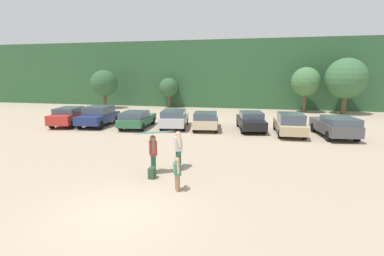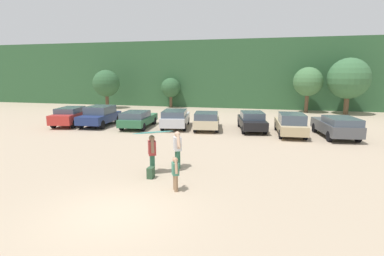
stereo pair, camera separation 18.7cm
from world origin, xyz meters
TOP-DOWN VIEW (x-y plane):
  - ground_plane at (0.00, 0.00)m, footprint 120.00×120.00m
  - hillside_ridge at (0.00, 35.05)m, footprint 108.00×12.00m
  - tree_far_right at (-14.48, 25.47)m, footprint 3.22×3.22m
  - tree_right at (-7.15, 28.19)m, footprint 2.40×2.40m
  - tree_center_right at (8.77, 26.94)m, footprint 3.11×3.11m
  - tree_left at (12.63, 26.40)m, footprint 4.21×4.21m
  - parked_car_red at (-11.16, 13.74)m, footprint 2.64×5.03m
  - parked_car_navy at (-8.68, 13.96)m, footprint 2.25×4.48m
  - parked_car_forest_green at (-5.30, 13.85)m, footprint 2.25×4.68m
  - parked_car_silver at (-2.42, 14.54)m, footprint 2.56×4.72m
  - parked_car_champagne at (0.12, 14.35)m, footprint 2.35×4.43m
  - parked_car_black at (3.46, 14.81)m, footprint 2.48×4.62m
  - parked_car_tan at (6.14, 13.66)m, footprint 2.00×4.84m
  - parked_car_dark_gray at (9.04, 13.52)m, footprint 2.54×4.84m
  - person_adult at (-0.24, 3.90)m, footprint 0.46×0.70m
  - person_child at (1.32, 2.19)m, footprint 0.37×0.58m
  - person_companion at (0.62, 4.83)m, footprint 0.49×0.76m
  - surfboard_teal at (-0.12, 3.77)m, footprint 1.73×1.42m
  - backpack_dropped at (-0.05, 3.21)m, footprint 0.24×0.34m

SIDE VIEW (x-z plane):
  - ground_plane at x=0.00m, z-range 0.00..0.00m
  - backpack_dropped at x=-0.05m, z-range 0.00..0.45m
  - person_child at x=1.32m, z-range 0.08..1.33m
  - parked_car_forest_green at x=-5.30m, z-range 0.05..1.39m
  - parked_car_black at x=3.46m, z-range 0.03..1.44m
  - parked_car_champagne at x=0.12m, z-range 0.04..1.44m
  - parked_car_silver at x=-2.42m, z-range 0.06..1.49m
  - parked_car_tan at x=6.14m, z-range 0.01..1.57m
  - parked_car_dark_gray at x=9.04m, z-range 0.06..1.53m
  - parked_car_red at x=-11.16m, z-range 0.06..1.54m
  - parked_car_navy at x=-8.68m, z-range 0.04..1.65m
  - person_adult at x=-0.24m, z-range 0.11..1.75m
  - person_companion at x=0.62m, z-range 0.11..1.78m
  - surfboard_teal at x=-0.12m, z-range 1.71..1.88m
  - tree_right at x=-7.15m, z-range 0.62..4.31m
  - tree_far_right at x=-14.48m, z-range 0.70..5.34m
  - tree_center_right at x=8.77m, z-range 0.88..5.79m
  - tree_left at x=12.63m, z-range 0.79..6.61m
  - hillside_ridge at x=0.00m, z-range 0.00..8.26m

